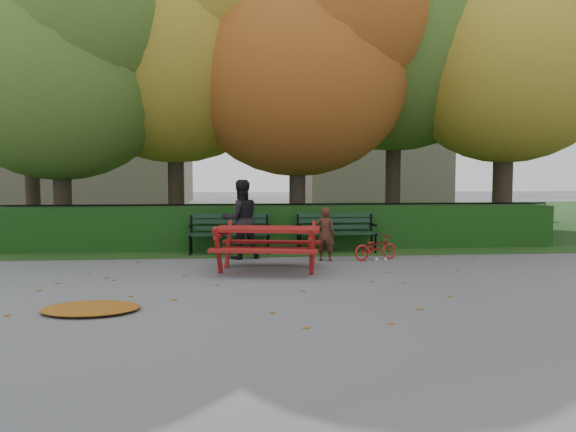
{
  "coord_description": "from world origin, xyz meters",
  "views": [
    {
      "loc": [
        -1.17,
        -8.79,
        1.78
      ],
      "look_at": [
        -0.2,
        1.43,
        1.0
      ],
      "focal_mm": 35.0,
      "sensor_mm": 36.0,
      "label": 1
    }
  ],
  "objects": [
    {
      "name": "tree_a",
      "position": [
        -5.19,
        5.58,
        4.52
      ],
      "size": [
        5.88,
        5.6,
        7.48
      ],
      "color": "black",
      "rests_on": "ground"
    },
    {
      "name": "adult",
      "position": [
        -1.05,
        2.9,
        0.83
      ],
      "size": [
        0.94,
        0.81,
        1.65
      ],
      "primitive_type": "imported",
      "rotation": [
        0.0,
        0.0,
        3.4
      ],
      "color": "black",
      "rests_on": "ground"
    },
    {
      "name": "leaf_pile",
      "position": [
        -3.04,
        -1.45,
        0.04
      ],
      "size": [
        1.27,
        0.9,
        0.09
      ],
      "primitive_type": "ellipsoid",
      "rotation": [
        0.0,
        0.0,
        0.02
      ],
      "color": "brown",
      "rests_on": "ground"
    },
    {
      "name": "ground",
      "position": [
        0.0,
        0.0,
        0.0
      ],
      "size": [
        90.0,
        90.0,
        0.0
      ],
      "primitive_type": "plane",
      "color": "slate",
      "rests_on": "ground"
    },
    {
      "name": "hedge",
      "position": [
        0.0,
        4.5,
        0.5
      ],
      "size": [
        13.0,
        0.9,
        1.0
      ],
      "primitive_type": "cube",
      "color": "black",
      "rests_on": "ground"
    },
    {
      "name": "bench_left",
      "position": [
        -1.3,
        3.7,
        0.52
      ],
      "size": [
        1.8,
        0.57,
        0.88
      ],
      "color": "black",
      "rests_on": "ground"
    },
    {
      "name": "tree_g",
      "position": [
        8.33,
        9.76,
        5.37
      ],
      "size": [
        6.3,
        6.0,
        8.55
      ],
      "color": "black",
      "rests_on": "ground"
    },
    {
      "name": "picnic_table",
      "position": [
        -0.59,
        1.32,
        0.63
      ],
      "size": [
        2.12,
        1.83,
        0.91
      ],
      "rotation": [
        0.0,
        0.0,
        -0.18
      ],
      "color": "maroon",
      "rests_on": "ground"
    },
    {
      "name": "tree_b",
      "position": [
        -2.44,
        6.75,
        5.4
      ],
      "size": [
        6.72,
        6.4,
        8.79
      ],
      "color": "black",
      "rests_on": "ground"
    },
    {
      "name": "bench_right",
      "position": [
        1.1,
        3.7,
        0.52
      ],
      "size": [
        1.8,
        0.57,
        0.88
      ],
      "color": "black",
      "rests_on": "ground"
    },
    {
      "name": "iron_fence",
      "position": [
        0.0,
        5.3,
        0.54
      ],
      "size": [
        14.0,
        0.04,
        1.02
      ],
      "color": "black",
      "rests_on": "ground"
    },
    {
      "name": "tree_e",
      "position": [
        6.52,
        5.77,
        5.08
      ],
      "size": [
        6.09,
        5.8,
        8.16
      ],
      "color": "black",
      "rests_on": "ground"
    },
    {
      "name": "child",
      "position": [
        0.65,
        2.43,
        0.55
      ],
      "size": [
        0.47,
        0.39,
        1.1
      ],
      "primitive_type": "imported",
      "rotation": [
        0.0,
        0.0,
        2.79
      ],
      "color": "#421F15",
      "rests_on": "ground"
    },
    {
      "name": "bicycle",
      "position": [
        1.71,
        2.45,
        0.26
      ],
      "size": [
        1.05,
        0.64,
        0.52
      ],
      "primitive_type": "imported",
      "rotation": [
        0.0,
        0.0,
        1.89
      ],
      "color": "red",
      "rests_on": "ground"
    },
    {
      "name": "building_left",
      "position": [
        -9.0,
        26.0,
        7.5
      ],
      "size": [
        10.0,
        7.0,
        15.0
      ],
      "primitive_type": "cube",
      "color": "tan",
      "rests_on": "ground"
    },
    {
      "name": "tree_d",
      "position": [
        3.88,
        7.23,
        5.98
      ],
      "size": [
        7.14,
        6.8,
        9.58
      ],
      "color": "black",
      "rests_on": "ground"
    },
    {
      "name": "leaf_scatter",
      "position": [
        0.0,
        0.3,
        0.01
      ],
      "size": [
        9.0,
        5.7,
        0.01
      ],
      "primitive_type": null,
      "color": "brown",
      "rests_on": "ground"
    },
    {
      "name": "building_right",
      "position": [
        8.0,
        28.0,
        6.0
      ],
      "size": [
        9.0,
        6.0,
        12.0
      ],
      "primitive_type": "cube",
      "color": "tan",
      "rests_on": "ground"
    },
    {
      "name": "tree_c",
      "position": [
        0.83,
        5.96,
        4.82
      ],
      "size": [
        6.3,
        6.0,
        8.0
      ],
      "color": "black",
      "rests_on": "ground"
    },
    {
      "name": "grass_strip",
      "position": [
        0.0,
        14.0,
        0.01
      ],
      "size": [
        90.0,
        90.0,
        0.0
      ],
      "primitive_type": "plane",
      "color": "#1A3714",
      "rests_on": "ground"
    },
    {
      "name": "tree_f",
      "position": [
        -7.13,
        9.24,
        5.69
      ],
      "size": [
        6.93,
        6.6,
        9.19
      ],
      "color": "black",
      "rests_on": "ground"
    }
  ]
}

